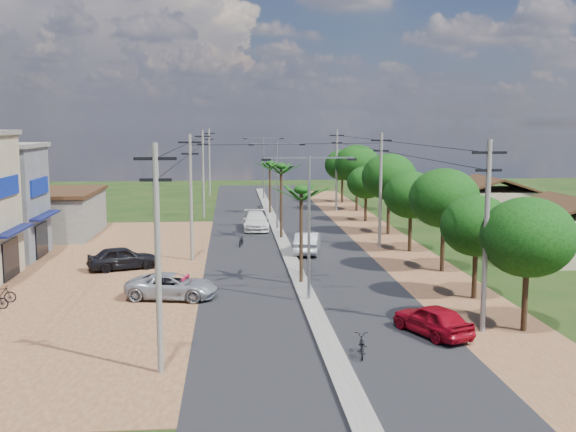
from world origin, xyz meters
The scene contains 38 objects.
ground centered at (0.00, 0.00, 0.00)m, with size 160.00×160.00×0.00m, color black.
road centered at (0.00, 15.00, 0.02)m, with size 12.00×110.00×0.04m, color black.
median centered at (0.00, 18.00, 0.09)m, with size 1.00×90.00×0.18m, color #605E56.
dirt_lot_west centered at (-15.00, 8.00, 0.02)m, with size 18.00×46.00×0.04m, color brown.
dirt_shoulder_east centered at (8.50, 15.00, 0.01)m, with size 5.00×90.00×0.03m, color brown.
low_shed centered at (-21.00, 24.00, 1.97)m, with size 10.40×10.40×3.95m.
house_east_near centered at (20.00, 10.00, 2.39)m, with size 7.60×7.50×4.60m.
house_east_far centered at (21.00, 28.00, 2.39)m, with size 7.60×7.50×4.60m.
tree_east_a centered at (9.50, -6.00, 4.49)m, with size 4.40×4.40×6.37m.
tree_east_b centered at (9.30, 0.00, 4.11)m, with size 4.00×4.00×5.83m.
tree_east_c centered at (9.70, 7.00, 4.86)m, with size 4.60×4.60×6.83m.
tree_east_d centered at (9.40, 14.00, 4.34)m, with size 4.20×4.20×6.13m.
tree_east_e centered at (9.60, 22.00, 5.09)m, with size 4.80×4.80×7.14m.
tree_east_f centered at (9.20, 30.00, 3.89)m, with size 3.80×3.80×5.52m.
tree_east_g centered at (9.80, 38.00, 5.24)m, with size 5.00×5.00×7.38m.
tree_east_h centered at (9.50, 46.00, 4.64)m, with size 4.40×4.40×6.52m.
palm_median_near centered at (0.00, 4.00, 5.54)m, with size 2.00×2.00×6.15m.
palm_median_mid centered at (0.00, 20.00, 5.90)m, with size 2.00×2.00×6.55m.
palm_median_far centered at (0.00, 36.00, 5.26)m, with size 2.00×2.00×5.85m.
streetlight_near centered at (0.00, 0.00, 4.79)m, with size 5.10×0.18×8.00m.
streetlight_mid centered at (0.00, 25.00, 4.79)m, with size 5.10×0.18×8.00m.
streetlight_far centered at (0.00, 50.00, 4.79)m, with size 5.10×0.18×8.00m.
utility_pole_w_a centered at (-7.00, -10.00, 4.76)m, with size 1.60×0.24×9.00m.
utility_pole_w_b centered at (-7.00, 12.00, 4.76)m, with size 1.60×0.24×9.00m.
utility_pole_w_c centered at (-7.00, 34.00, 4.76)m, with size 1.60×0.24×9.00m.
utility_pole_w_d centered at (-7.00, 55.00, 4.76)m, with size 1.60×0.24×9.00m.
utility_pole_e_a centered at (7.50, -6.00, 4.76)m, with size 1.60×0.24×9.00m.
utility_pole_e_b centered at (7.50, 16.00, 4.76)m, with size 1.60×0.24×9.00m.
utility_pole_e_c centered at (7.50, 38.00, 4.76)m, with size 1.60×0.24×9.00m.
car_red_near centered at (5.00, -6.31, 0.72)m, with size 1.71×4.25×1.45m, color maroon.
car_silver_mid centered at (1.50, 13.81, 0.81)m, with size 1.71×4.90×1.61m, color #96999D.
car_white_far centered at (-1.95, 25.37, 0.81)m, with size 2.27×5.58×1.62m, color silver.
car_parked_silver centered at (-7.50, 1.33, 0.70)m, with size 2.33×5.04×1.40m, color #96999D.
car_parked_dark centered at (-11.45, 9.24, 0.78)m, with size 1.84×4.57×1.56m, color black.
moto_rider_east centered at (1.20, -8.83, 0.45)m, with size 0.59×1.69×0.89m, color black.
moto_rider_west_a centered at (-3.40, 17.16, 0.45)m, with size 0.60×1.71×0.90m, color black.
moto_rider_west_b centered at (-1.20, 35.45, 0.52)m, with size 0.48×1.71×1.03m, color black.
roadside_sign centered at (-6.81, 2.00, 0.56)m, with size 0.38×1.34×1.13m.
Camera 1 is at (-4.18, -35.63, 9.71)m, focal length 42.00 mm.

